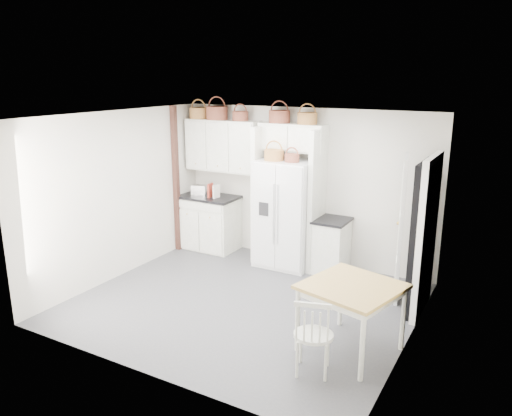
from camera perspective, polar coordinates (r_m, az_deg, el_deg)
The scene contains 29 objects.
floor at distance 7.16m, azimuth -1.36°, elevation -10.78°, with size 4.50×4.50×0.00m, color #3C3C42.
ceiling at distance 6.47m, azimuth -1.50°, elevation 10.44°, with size 4.50×4.50×0.00m, color white.
wall_back at distance 8.43m, azimuth 5.53°, elevation 2.51°, with size 4.50×4.50×0.00m, color beige.
wall_left at distance 8.05m, azimuth -15.34°, elevation 1.44°, with size 4.00×4.00×0.00m, color beige.
wall_right at distance 5.92m, azimuth 17.68°, elevation -3.57°, with size 4.00×4.00×0.00m, color beige.
refrigerator at distance 8.26m, azimuth 3.47°, elevation -0.64°, with size 0.92×0.74×1.78m, color silver.
base_cab_left at distance 9.21m, azimuth -5.31°, elevation -1.72°, with size 1.03×0.65×0.95m, color beige.
base_cab_right at distance 8.17m, azimuth 8.60°, elevation -4.40°, with size 0.48×0.58×0.85m, color beige.
dining_table at distance 5.97m, azimuth 10.75°, elevation -12.23°, with size 0.98×0.98×0.82m, color #AB8632.
windsor_chair at distance 5.50m, azimuth 6.58°, elevation -14.23°, with size 0.43×0.39×0.88m, color beige.
counter_left at distance 9.08m, azimuth -5.38°, elevation 1.29°, with size 1.07×0.69×0.04m, color black.
counter_right at distance 8.04m, azimuth 8.72°, elevation -1.43°, with size 0.52×0.61×0.04m, color black.
toaster at distance 9.10m, azimuth -6.48°, elevation 2.04°, with size 0.27×0.16×0.19m, color silver.
cookbook_red at distance 8.93m, azimuth -5.23°, elevation 2.03°, with size 0.04×0.17×0.25m, color maroon.
cookbook_cream at distance 8.86m, azimuth -4.57°, elevation 1.89°, with size 0.03×0.16×0.23m, color silver.
basket_upper_a at distance 9.11m, azimuth -6.58°, elevation 10.71°, with size 0.34×0.34×0.19m, color brown.
basket_upper_b at distance 8.88m, azimuth -4.48°, elevation 10.77°, with size 0.39×0.39×0.23m, color brown.
basket_upper_c at distance 8.63m, azimuth -1.81°, elevation 10.46°, with size 0.28×0.28×0.16m, color brown.
basket_bridge_a at distance 8.27m, azimuth 2.69°, elevation 10.39°, with size 0.36×0.36×0.20m, color brown.
basket_bridge_b at distance 8.06m, azimuth 5.88°, elevation 10.15°, with size 0.32×0.32×0.18m, color brown.
basket_fridge_a at distance 8.05m, azimuth 2.07°, elevation 6.07°, with size 0.33×0.33×0.17m, color brown.
basket_fridge_b at distance 7.91m, azimuth 4.12°, elevation 5.72°, with size 0.24×0.24×0.13m, color brown.
upper_cabinet at distance 8.88m, azimuth -3.77°, elevation 7.12°, with size 1.40×0.34×0.90m, color beige.
bridge_cabinet at distance 8.20m, azimuth 4.23°, elevation 8.04°, with size 1.12×0.34×0.45m, color beige.
fridge_panel_left at distance 8.48m, azimuth 0.61°, elevation 1.62°, with size 0.08×0.60×2.30m, color beige.
fridge_panel_right at distance 8.06m, azimuth 6.98°, elevation 0.78°, with size 0.08×0.60×2.30m, color beige.
trim_post at distance 9.00m, azimuth -9.12°, elevation 3.19°, with size 0.09×0.09×2.60m, color black.
doorway_void at distance 6.96m, azimuth 18.52°, elevation -3.27°, with size 0.18×0.85×2.05m, color black.
door_slab at distance 7.34m, azimuth 16.28°, elevation -2.15°, with size 0.80×0.04×2.05m, color white.
Camera 1 is at (3.30, -5.54, 3.11)m, focal length 35.00 mm.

